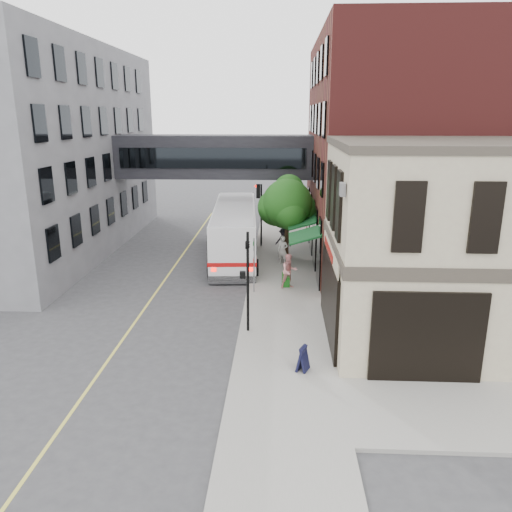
# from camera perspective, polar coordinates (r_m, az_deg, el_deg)

# --- Properties ---
(ground) EXTENTS (120.00, 120.00, 0.00)m
(ground) POSITION_cam_1_polar(r_m,az_deg,el_deg) (20.76, -2.40, -11.10)
(ground) COLOR #38383A
(ground) RESTS_ON ground
(sidewalk_main) EXTENTS (4.00, 60.00, 0.15)m
(sidewalk_main) POSITION_cam_1_polar(r_m,az_deg,el_deg) (33.74, 3.11, -0.23)
(sidewalk_main) COLOR gray
(sidewalk_main) RESTS_ON ground
(corner_building) EXTENTS (10.19, 8.12, 8.45)m
(corner_building) POSITION_cam_1_polar(r_m,az_deg,el_deg) (22.28, 21.63, 1.23)
(corner_building) COLOR tan
(corner_building) RESTS_ON ground
(brick_building) EXTENTS (13.76, 18.00, 14.00)m
(brick_building) POSITION_cam_1_polar(r_m,az_deg,el_deg) (34.50, 16.92, 11.17)
(brick_building) COLOR #581D1B
(brick_building) RESTS_ON ground
(opposite_building) EXTENTS (14.00, 24.00, 14.00)m
(opposite_building) POSITION_cam_1_polar(r_m,az_deg,el_deg) (39.28, -26.22, 10.75)
(opposite_building) COLOR slate
(opposite_building) RESTS_ON ground
(skyway_bridge) EXTENTS (14.00, 3.18, 3.00)m
(skyway_bridge) POSITION_cam_1_polar(r_m,az_deg,el_deg) (36.85, -4.71, 11.28)
(skyway_bridge) COLOR black
(skyway_bridge) RESTS_ON ground
(traffic_signal_near) EXTENTS (0.44, 0.22, 4.60)m
(traffic_signal_near) POSITION_cam_1_polar(r_m,az_deg,el_deg) (21.46, -1.03, -1.57)
(traffic_signal_near) COLOR black
(traffic_signal_near) RESTS_ON sidewalk_main
(traffic_signal_far) EXTENTS (0.53, 0.28, 4.50)m
(traffic_signal_far) POSITION_cam_1_polar(r_m,az_deg,el_deg) (35.97, 0.39, 6.14)
(traffic_signal_far) COLOR black
(traffic_signal_far) RESTS_ON sidewalk_main
(street_sign_pole) EXTENTS (0.08, 0.75, 3.00)m
(street_sign_pole) POSITION_cam_1_polar(r_m,az_deg,el_deg) (26.54, -0.25, -0.51)
(street_sign_pole) COLOR gray
(street_sign_pole) RESTS_ON sidewalk_main
(street_tree) EXTENTS (3.80, 3.20, 5.60)m
(street_tree) POSITION_cam_1_polar(r_m,az_deg,el_deg) (32.12, 3.57, 5.97)
(street_tree) COLOR #382619
(street_tree) RESTS_ON sidewalk_main
(lane_marking) EXTENTS (0.12, 40.00, 0.01)m
(lane_marking) POSITION_cam_1_polar(r_m,az_deg,el_deg) (30.69, -10.06, -2.24)
(lane_marking) COLOR #D8CC4C
(lane_marking) RESTS_ON ground
(bus) EXTENTS (3.69, 12.74, 3.39)m
(bus) POSITION_cam_1_polar(r_m,az_deg,el_deg) (34.01, -2.45, 3.08)
(bus) COLOR white
(bus) RESTS_ON ground
(pedestrian_a) EXTENTS (0.78, 0.65, 1.84)m
(pedestrian_a) POSITION_cam_1_polar(r_m,az_deg,el_deg) (31.90, 3.07, 0.68)
(pedestrian_a) COLOR white
(pedestrian_a) RESTS_ON sidewalk_main
(pedestrian_b) EXTENTS (1.16, 1.06, 1.94)m
(pedestrian_b) POSITION_cam_1_polar(r_m,az_deg,el_deg) (27.48, 3.82, -1.74)
(pedestrian_b) COLOR #DA8D8D
(pedestrian_b) RESTS_ON sidewalk_main
(pedestrian_c) EXTENTS (1.34, 1.14, 1.80)m
(pedestrian_c) POSITION_cam_1_polar(r_m,az_deg,el_deg) (34.30, 3.15, 1.73)
(pedestrian_c) COLOR black
(pedestrian_c) RESTS_ON sidewalk_main
(newspaper_box) EXTENTS (0.44, 0.40, 0.81)m
(newspaper_box) POSITION_cam_1_polar(r_m,az_deg,el_deg) (27.85, 3.42, -2.71)
(newspaper_box) COLOR #166117
(newspaper_box) RESTS_ON sidewalk_main
(sandwich_board) EXTENTS (0.54, 0.64, 0.97)m
(sandwich_board) POSITION_cam_1_polar(r_m,az_deg,el_deg) (19.09, 5.39, -11.59)
(sandwich_board) COLOR black
(sandwich_board) RESTS_ON sidewalk_main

